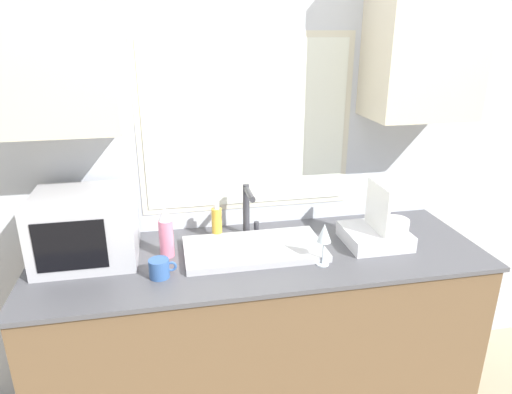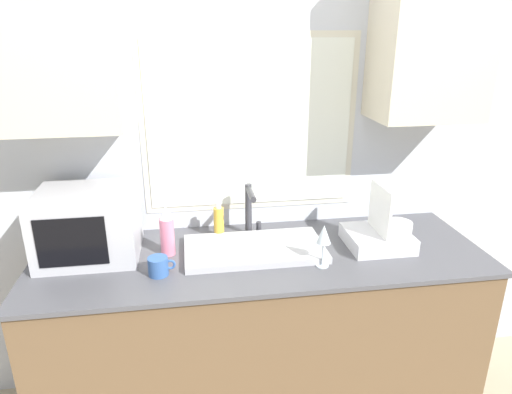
{
  "view_description": "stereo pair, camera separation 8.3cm",
  "coord_description": "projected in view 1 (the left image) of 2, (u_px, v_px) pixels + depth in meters",
  "views": [
    {
      "loc": [
        -0.38,
        -1.46,
        1.83
      ],
      "look_at": [
        -0.03,
        0.3,
        1.17
      ],
      "focal_mm": 32.0,
      "sensor_mm": 36.0,
      "label": 1
    },
    {
      "loc": [
        -0.3,
        -1.48,
        1.83
      ],
      "look_at": [
        -0.03,
        0.3,
        1.17
      ],
      "focal_mm": 32.0,
      "sensor_mm": 36.0,
      "label": 2
    }
  ],
  "objects": [
    {
      "name": "countertop",
      "position": [
        260.0,
        335.0,
        2.2
      ],
      "size": [
        2.0,
        0.69,
        0.89
      ],
      "color": "brown",
      "rests_on": "ground_plane"
    },
    {
      "name": "wall_back",
      "position": [
        247.0,
        124.0,
        2.16
      ],
      "size": [
        6.0,
        0.38,
        2.6
      ],
      "color": "silver",
      "rests_on": "ground_plane"
    },
    {
      "name": "sink_basin",
      "position": [
        254.0,
        249.0,
        2.05
      ],
      "size": [
        0.62,
        0.33,
        0.03
      ],
      "color": "#B2B2B7",
      "rests_on": "countertop"
    },
    {
      "name": "faucet",
      "position": [
        248.0,
        207.0,
        2.16
      ],
      "size": [
        0.08,
        0.18,
        0.26
      ],
      "color": "#333338",
      "rests_on": "countertop"
    },
    {
      "name": "microwave",
      "position": [
        86.0,
        227.0,
        1.95
      ],
      "size": [
        0.42,
        0.36,
        0.3
      ],
      "color": "#B2B2B7",
      "rests_on": "countertop"
    },
    {
      "name": "dish_rack",
      "position": [
        378.0,
        232.0,
        2.11
      ],
      "size": [
        0.28,
        0.27,
        0.29
      ],
      "color": "silver",
      "rests_on": "countertop"
    },
    {
      "name": "spray_bottle",
      "position": [
        166.0,
        233.0,
        1.98
      ],
      "size": [
        0.06,
        0.06,
        0.23
      ],
      "color": "#D8728C",
      "rests_on": "countertop"
    },
    {
      "name": "soap_bottle",
      "position": [
        217.0,
        223.0,
        2.16
      ],
      "size": [
        0.05,
        0.05,
        0.18
      ],
      "color": "gold",
      "rests_on": "countertop"
    },
    {
      "name": "mug_near_sink",
      "position": [
        160.0,
        268.0,
        1.83
      ],
      "size": [
        0.11,
        0.08,
        0.08
      ],
      "color": "#335999",
      "rests_on": "countertop"
    },
    {
      "name": "wine_glass",
      "position": [
        324.0,
        234.0,
        1.89
      ],
      "size": [
        0.06,
        0.06,
        0.19
      ],
      "color": "silver",
      "rests_on": "countertop"
    }
  ]
}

